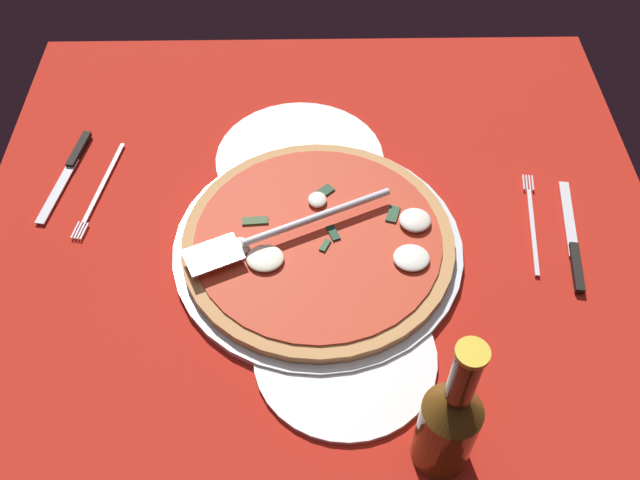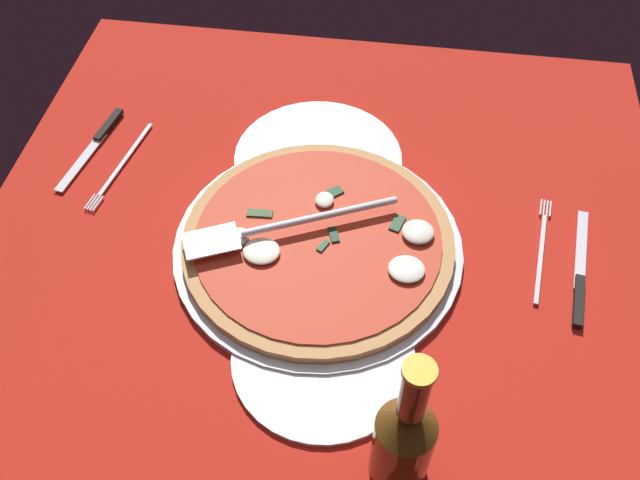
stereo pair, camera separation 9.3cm
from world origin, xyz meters
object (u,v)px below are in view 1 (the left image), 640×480
dinner_plate_right (345,356)px  pizza (321,241)px  place_setting_near (85,180)px  place_setting_far (553,235)px  pizza_server (283,228)px  dinner_plate_left (300,159)px  beer_bottle (449,422)px

dinner_plate_right → pizza: bearing=-170.9°
dinner_plate_right → place_setting_near: (-30.52, -37.70, -0.15)cm
dinner_plate_right → place_setting_far: size_ratio=1.04×
dinner_plate_right → place_setting_far: place_setting_far is taller
pizza_server → place_setting_near: 33.21cm
pizza → place_setting_near: bearing=-111.5°
dinner_plate_left → place_setting_far: 38.53cm
place_setting_far → beer_bottle: size_ratio=0.95×
dinner_plate_right → beer_bottle: size_ratio=0.99×
place_setting_near → dinner_plate_right: bearing=61.2°
beer_bottle → pizza_server: bearing=-149.0°
pizza → place_setting_near: size_ratio=1.60×
dinner_plate_left → place_setting_far: bearing=66.3°
dinner_plate_right → pizza_server: (-17.00, -7.68, 4.15)cm
pizza_server → beer_bottle: size_ratio=1.21×
dinner_plate_left → place_setting_near: 32.33cm
beer_bottle → place_setting_near: bearing=-131.9°
dinner_plate_left → pizza_server: size_ratio=0.93×
dinner_plate_right → pizza: 17.04cm
pizza → beer_bottle: (28.97, 12.56, 6.16)cm
place_setting_far → place_setting_near: bearing=87.7°
dinner_plate_right → beer_bottle: 17.60cm
pizza_server → place_setting_far: bearing=158.2°
pizza → dinner_plate_right: bearing=9.1°
place_setting_near → dinner_plate_left: bearing=106.8°
dinner_plate_left → pizza: bearing=9.5°
place_setting_near → place_setting_far: bearing=90.3°
dinner_plate_left → beer_bottle: 49.60cm
pizza_server → beer_bottle: bearing=96.5°
place_setting_near → beer_bottle: 64.48cm
place_setting_far → pizza_server: bearing=100.3°
place_setting_near → place_setting_far: (11.76, 67.41, 0.01)cm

